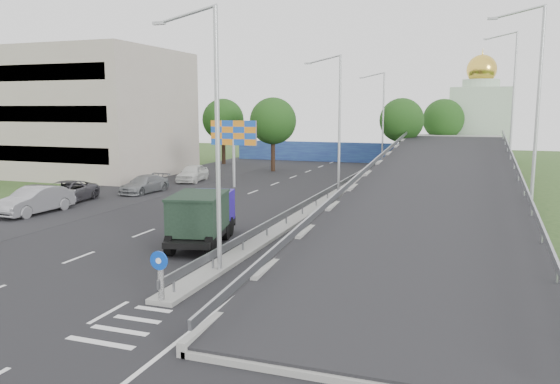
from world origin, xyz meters
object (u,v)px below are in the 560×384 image
at_px(sign_bollard, 160,275).
at_px(lamp_post_mid, 337,118).
at_px(parked_car_b, 35,200).
at_px(lamp_post_far, 381,115).
at_px(dump_truck, 203,215).
at_px(billboard, 234,137).
at_px(parked_car_c, 65,192).
at_px(parked_car_d, 144,184).
at_px(parked_car_e, 193,173).
at_px(church, 479,118).
at_px(lamp_post_near, 213,126).

xyz_separation_m(sign_bollard, lamp_post_mid, (0.11, 23.83, 4.77)).
bearing_deg(parked_car_b, lamp_post_far, 66.20).
bearing_deg(lamp_post_mid, dump_truck, -99.45).
height_order(billboard, parked_car_c, billboard).
relative_size(dump_truck, parked_car_d, 1.31).
bearing_deg(dump_truck, lamp_post_mid, 67.41).
bearing_deg(parked_car_e, dump_truck, -68.78).
height_order(parked_car_b, parked_car_e, parked_car_b).
relative_size(lamp_post_far, parked_car_d, 2.16).
bearing_deg(parked_car_d, parked_car_e, 91.79).
distance_m(billboard, parked_car_c, 13.83).
xyz_separation_m(parked_car_b, parked_car_d, (1.59, 9.53, -0.18)).
xyz_separation_m(billboard, parked_car_c, (-7.81, -10.89, -3.43)).
distance_m(church, dump_truck, 51.64).
distance_m(parked_car_c, parked_car_e, 13.20).
relative_size(parked_car_b, parked_car_d, 1.11).
distance_m(lamp_post_near, lamp_post_far, 40.00).
bearing_deg(lamp_post_far, parked_car_d, -122.02).
bearing_deg(dump_truck, billboard, 96.65).
height_order(church, parked_car_d, church).
bearing_deg(parked_car_e, billboard, -30.54).
bearing_deg(lamp_post_far, lamp_post_mid, -90.00).
bearing_deg(lamp_post_far, lamp_post_near, -90.00).
xyz_separation_m(lamp_post_near, lamp_post_far, (0.00, 40.00, 0.00)).
xyz_separation_m(sign_bollard, parked_car_c, (-16.81, 14.94, -0.28)).
distance_m(church, parked_car_c, 50.78).
bearing_deg(parked_car_d, lamp_post_near, -44.89).
distance_m(lamp_post_far, parked_car_c, 33.86).
bearing_deg(lamp_post_mid, lamp_post_near, -90.00).
relative_size(lamp_post_near, lamp_post_mid, 1.00).
height_order(sign_bollard, parked_car_e, sign_bollard).
distance_m(lamp_post_far, billboard, 20.24).
distance_m(church, parked_car_b, 53.49).
bearing_deg(parked_car_e, parked_car_b, -105.24).
relative_size(sign_bollard, billboard, 0.30).
relative_size(dump_truck, parked_car_c, 1.12).
distance_m(billboard, parked_car_e, 6.34).
relative_size(lamp_post_far, dump_truck, 1.65).
bearing_deg(lamp_post_far, sign_bollard, -90.14).
bearing_deg(parked_car_c, parked_car_b, -83.54).
distance_m(church, parked_car_d, 44.57).
relative_size(lamp_post_near, billboard, 1.83).
distance_m(parked_car_b, parked_car_d, 9.66).
relative_size(lamp_post_mid, lamp_post_far, 1.00).
height_order(church, dump_truck, church).
relative_size(lamp_post_far, parked_car_e, 2.22).
bearing_deg(lamp_post_mid, parked_car_d, -168.01).
bearing_deg(lamp_post_near, church, 79.62).
bearing_deg(parked_car_d, lamp_post_far, 62.68).
xyz_separation_m(parked_car_b, parked_car_e, (1.94, 16.59, -0.08)).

